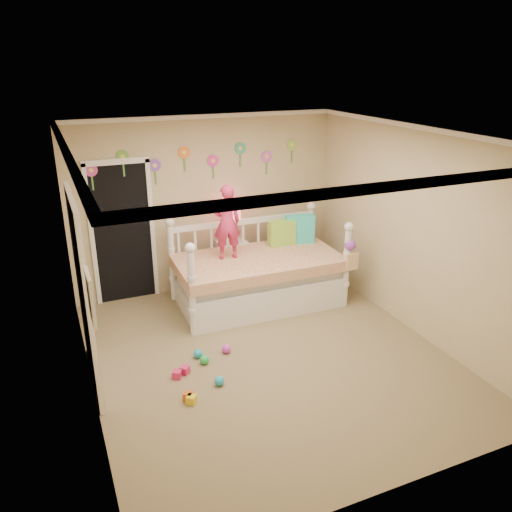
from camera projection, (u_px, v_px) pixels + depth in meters
name	position (u px, v px, depth m)	size (l,w,h in m)	color
floor	(268.00, 355.00, 6.09)	(4.00, 4.50, 0.01)	#7F684C
ceiling	(270.00, 135.00, 5.15)	(4.00, 4.50, 0.01)	white
back_wall	(206.00, 204.00, 7.55)	(4.00, 0.01, 2.60)	tan
left_wall	(80.00, 284.00, 4.89)	(0.01, 4.50, 2.60)	tan
right_wall	(415.00, 232.00, 6.35)	(0.01, 4.50, 2.60)	tan
crown_molding	(270.00, 138.00, 5.16)	(4.00, 4.50, 0.06)	white
daybed	(258.00, 261.00, 7.20)	(2.35, 1.27, 1.28)	white
pillow_turquoise	(300.00, 229.00, 7.65)	(0.43, 0.15, 0.43)	#2AD2D2
pillow_lime	(282.00, 233.00, 7.56)	(0.40, 0.15, 0.38)	#8DCC3E
child	(227.00, 222.00, 6.94)	(0.38, 0.25, 1.05)	#CC2E5C
nightstand	(232.00, 264.00, 7.85)	(0.44, 0.33, 0.73)	white
table_lamp	(231.00, 214.00, 7.56)	(0.29, 0.29, 0.65)	#E11E7A
closet_doorway	(123.00, 232.00, 7.17)	(0.90, 0.04, 2.07)	black
flower_decals	(199.00, 162.00, 7.27)	(3.40, 0.02, 0.50)	#B2668C
mirror_closet	(84.00, 294.00, 5.25)	(0.07, 1.30, 2.10)	white
wall_picture	(91.00, 297.00, 4.04)	(0.05, 0.34, 0.42)	white
hanging_bag	(350.00, 256.00, 7.02)	(0.20, 0.16, 0.36)	beige
toy_scatter	(216.00, 379.00, 5.55)	(0.80, 1.30, 0.11)	#996666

